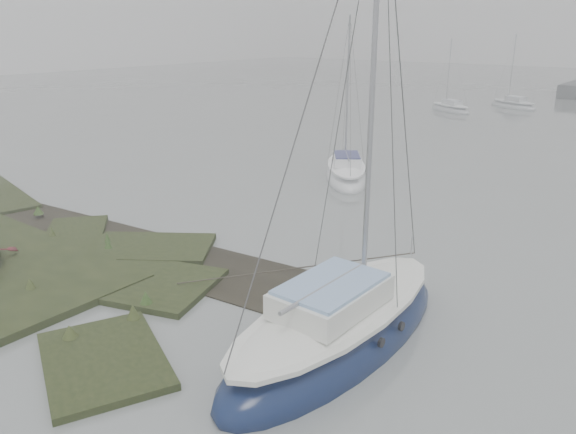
{
  "coord_description": "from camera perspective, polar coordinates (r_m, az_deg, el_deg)",
  "views": [
    {
      "loc": [
        10.41,
        -6.55,
        7.17
      ],
      "look_at": [
        0.74,
        5.93,
        1.8
      ],
      "focal_mm": 35.0,
      "sensor_mm": 36.0,
      "label": 1
    }
  ],
  "objects": [
    {
      "name": "sailboat_white",
      "position": [
        28.06,
        5.9,
        4.41
      ],
      "size": [
        5.04,
        5.9,
        8.32
      ],
      "rotation": [
        0.0,
        0.0,
        0.63
      ],
      "color": "silver",
      "rests_on": "ground"
    },
    {
      "name": "sailboat_main",
      "position": [
        13.58,
        5.11,
        -11.46
      ],
      "size": [
        2.8,
        8.02,
        11.24
      ],
      "rotation": [
        0.0,
        0.0,
        -0.02
      ],
      "color": "#0E1A3C",
      "rests_on": "ground"
    },
    {
      "name": "sailboat_far_a",
      "position": [
        52.97,
        16.14,
        10.5
      ],
      "size": [
        4.92,
        3.63,
        6.7
      ],
      "rotation": [
        0.0,
        0.0,
        1.08
      ],
      "color": "#A0A2A8",
      "rests_on": "ground"
    },
    {
      "name": "ground",
      "position": [
        38.67,
        21.64,
        6.77
      ],
      "size": [
        160.0,
        160.0,
        0.0
      ],
      "primitive_type": "plane",
      "color": "slate",
      "rests_on": "ground"
    },
    {
      "name": "sailboat_far_c",
      "position": [
        57.01,
        21.91,
        10.45
      ],
      "size": [
        5.23,
        3.62,
        7.07
      ],
      "rotation": [
        0.0,
        0.0,
        1.13
      ],
      "color": "#9FA1A7",
      "rests_on": "ground"
    }
  ]
}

